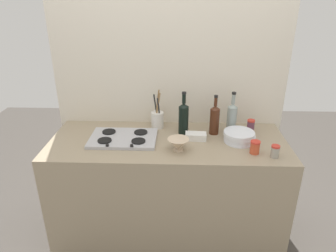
# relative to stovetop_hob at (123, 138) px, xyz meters

# --- Properties ---
(ground_plane) EXTENTS (6.00, 6.00, 0.00)m
(ground_plane) POSITION_rel_stovetop_hob_xyz_m (0.34, -0.00, -0.91)
(ground_plane) COLOR #47423D
(ground_plane) RESTS_ON ground
(counter_block) EXTENTS (1.80, 0.70, 0.90)m
(counter_block) POSITION_rel_stovetop_hob_xyz_m (0.34, -0.00, -0.46)
(counter_block) COLOR tan
(counter_block) RESTS_ON ground
(backsplash_panel) EXTENTS (1.90, 0.06, 2.50)m
(backsplash_panel) POSITION_rel_stovetop_hob_xyz_m (0.34, 0.38, 0.34)
(backsplash_panel) COLOR beige
(backsplash_panel) RESTS_ON ground
(stovetop_hob) EXTENTS (0.50, 0.34, 0.04)m
(stovetop_hob) POSITION_rel_stovetop_hob_xyz_m (0.00, 0.00, 0.00)
(stovetop_hob) COLOR #B2B2B7
(stovetop_hob) RESTS_ON counter_block
(plate_stack) EXTENTS (0.24, 0.24, 0.08)m
(plate_stack) POSITION_rel_stovetop_hob_xyz_m (0.88, 0.00, 0.03)
(plate_stack) COLOR white
(plate_stack) RESTS_ON counter_block
(wine_bottle_leftmost) EXTENTS (0.08, 0.08, 0.32)m
(wine_bottle_leftmost) POSITION_rel_stovetop_hob_xyz_m (0.70, 0.14, 0.11)
(wine_bottle_leftmost) COLOR #472314
(wine_bottle_leftmost) RESTS_ON counter_block
(wine_bottle_mid_left) EXTENTS (0.08, 0.08, 0.33)m
(wine_bottle_mid_left) POSITION_rel_stovetop_hob_xyz_m (0.84, 0.17, 0.11)
(wine_bottle_mid_left) COLOR gray
(wine_bottle_mid_left) RESTS_ON counter_block
(wine_bottle_mid_right) EXTENTS (0.08, 0.08, 0.34)m
(wine_bottle_mid_right) POSITION_rel_stovetop_hob_xyz_m (0.46, 0.14, 0.12)
(wine_bottle_mid_right) COLOR black
(wine_bottle_mid_right) RESTS_ON counter_block
(mixing_bowl) EXTENTS (0.15, 0.15, 0.09)m
(mixing_bowl) POSITION_rel_stovetop_hob_xyz_m (0.42, -0.15, 0.04)
(mixing_bowl) COLOR beige
(mixing_bowl) RESTS_ON counter_block
(butter_dish) EXTENTS (0.16, 0.09, 0.05)m
(butter_dish) POSITION_rel_stovetop_hob_xyz_m (0.55, 0.03, 0.01)
(butter_dish) COLOR white
(butter_dish) RESTS_ON counter_block
(utensil_crock) EXTENTS (0.10, 0.10, 0.33)m
(utensil_crock) POSITION_rel_stovetop_hob_xyz_m (0.25, 0.24, 0.06)
(utensil_crock) COLOR silver
(utensil_crock) RESTS_ON counter_block
(condiment_jar_front) EXTENTS (0.07, 0.07, 0.09)m
(condiment_jar_front) POSITION_rel_stovetop_hob_xyz_m (0.95, -0.18, 0.03)
(condiment_jar_front) COLOR #C64C2D
(condiment_jar_front) RESTS_ON counter_block
(condiment_jar_rear) EXTENTS (0.06, 0.06, 0.09)m
(condiment_jar_rear) POSITION_rel_stovetop_hob_xyz_m (1.08, -0.23, 0.03)
(condiment_jar_rear) COLOR #9E998C
(condiment_jar_rear) RESTS_ON counter_block
(condiment_jar_spare) EXTENTS (0.06, 0.06, 0.10)m
(condiment_jar_spare) POSITION_rel_stovetop_hob_xyz_m (1.00, 0.18, 0.04)
(condiment_jar_spare) COLOR #66384C
(condiment_jar_spare) RESTS_ON counter_block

